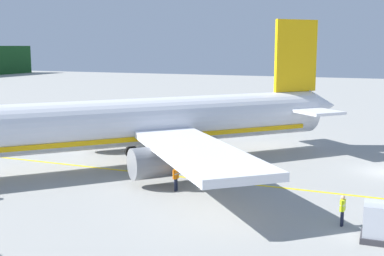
{
  "coord_description": "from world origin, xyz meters",
  "views": [
    {
      "loc": [
        -40.43,
        -0.83,
        9.51
      ],
      "look_at": [
        -3.14,
        14.88,
        2.97
      ],
      "focal_mm": 47.37,
      "sensor_mm": 36.0,
      "label": 1
    }
  ],
  "objects_px": {
    "crew_loader_left": "(176,176)",
    "airliner_foreground": "(130,124)",
    "cargo_container_near": "(378,222)",
    "crew_marshaller": "(343,208)",
    "crew_loader_right": "(214,146)"
  },
  "relations": [
    {
      "from": "airliner_foreground",
      "to": "crew_marshaller",
      "type": "relative_size",
      "value": 19.59
    },
    {
      "from": "airliner_foreground",
      "to": "crew_loader_left",
      "type": "relative_size",
      "value": 19.51
    },
    {
      "from": "airliner_foreground",
      "to": "cargo_container_near",
      "type": "relative_size",
      "value": 16.6
    },
    {
      "from": "airliner_foreground",
      "to": "crew_loader_right",
      "type": "height_order",
      "value": "airliner_foreground"
    },
    {
      "from": "crew_marshaller",
      "to": "cargo_container_near",
      "type": "bearing_deg",
      "value": -127.91
    },
    {
      "from": "cargo_container_near",
      "to": "crew_loader_right",
      "type": "distance_m",
      "value": 20.36
    },
    {
      "from": "crew_marshaller",
      "to": "crew_loader_right",
      "type": "bearing_deg",
      "value": 42.77
    },
    {
      "from": "crew_loader_left",
      "to": "crew_marshaller",
      "type": "bearing_deg",
      "value": -103.3
    },
    {
      "from": "crew_loader_right",
      "to": "cargo_container_near",
      "type": "bearing_deg",
      "value": -136.15
    },
    {
      "from": "cargo_container_near",
      "to": "crew_loader_left",
      "type": "height_order",
      "value": "cargo_container_near"
    },
    {
      "from": "crew_loader_left",
      "to": "airliner_foreground",
      "type": "bearing_deg",
      "value": 51.0
    },
    {
      "from": "cargo_container_near",
      "to": "crew_marshaller",
      "type": "height_order",
      "value": "cargo_container_near"
    },
    {
      "from": "airliner_foreground",
      "to": "crew_loader_right",
      "type": "xyz_separation_m",
      "value": [
        5.43,
        -5.16,
        -2.35
      ]
    },
    {
      "from": "airliner_foreground",
      "to": "crew_loader_right",
      "type": "bearing_deg",
      "value": -43.54
    },
    {
      "from": "cargo_container_near",
      "to": "crew_marshaller",
      "type": "distance_m",
      "value": 2.38
    }
  ]
}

